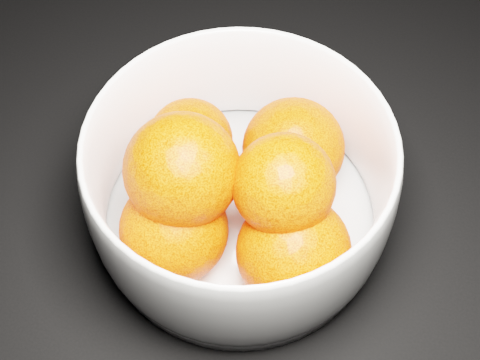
# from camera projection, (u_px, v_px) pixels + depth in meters

# --- Properties ---
(bowl) EXTENTS (0.24, 0.24, 0.12)m
(bowl) POSITION_uv_depth(u_px,v_px,m) (240.00, 184.00, 0.53)
(bowl) COLOR white
(bowl) RESTS_ON ground
(orange_pile) EXTENTS (0.18, 0.18, 0.13)m
(orange_pile) POSITION_uv_depth(u_px,v_px,m) (238.00, 191.00, 0.51)
(orange_pile) COLOR #F64207
(orange_pile) RESTS_ON bowl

